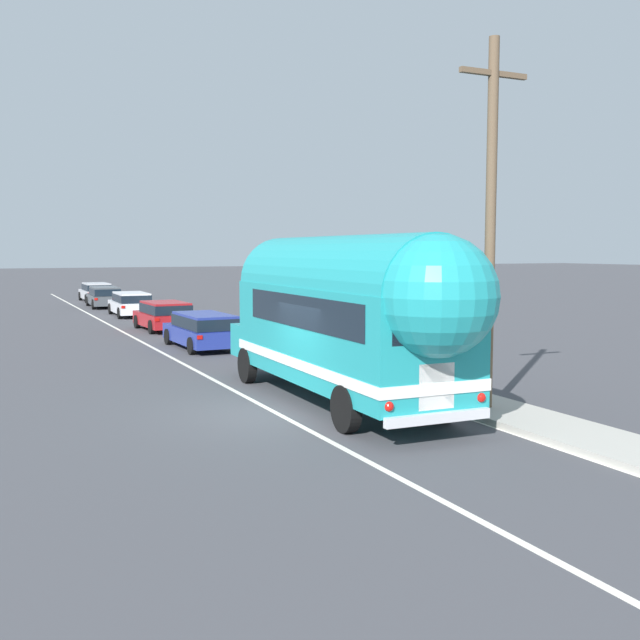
# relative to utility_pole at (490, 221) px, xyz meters

# --- Properties ---
(ground_plane) EXTENTS (300.00, 300.00, 0.00)m
(ground_plane) POSITION_rel_utility_pole_xyz_m (-4.43, 2.06, -4.42)
(ground_plane) COLOR #424247
(lane_markings) EXTENTS (3.82, 80.00, 0.01)m
(lane_markings) POSITION_rel_utility_pole_xyz_m (-2.72, 14.06, -4.42)
(lane_markings) COLOR silver
(lane_markings) RESTS_ON ground
(sidewalk_slab) EXTENTS (1.82, 90.00, 0.15)m
(sidewalk_slab) POSITION_rel_utility_pole_xyz_m (0.17, 12.06, -4.35)
(sidewalk_slab) COLOR #ADA89E
(sidewalk_slab) RESTS_ON ground
(utility_pole) EXTENTS (1.80, 0.24, 8.50)m
(utility_pole) POSITION_rel_utility_pole_xyz_m (0.00, 0.00, 0.00)
(utility_pole) COLOR brown
(utility_pole) RESTS_ON ground
(painted_bus) EXTENTS (2.75, 10.94, 4.12)m
(painted_bus) POSITION_rel_utility_pole_xyz_m (-2.60, 1.96, -2.12)
(painted_bus) COLOR teal
(painted_bus) RESTS_ON ground
(car_lead) EXTENTS (2.02, 4.68, 1.37)m
(car_lead) POSITION_rel_utility_pole_xyz_m (-2.74, 13.78, -3.63)
(car_lead) COLOR navy
(car_lead) RESTS_ON ground
(car_second) EXTENTS (2.10, 4.29, 1.37)m
(car_second) POSITION_rel_utility_pole_xyz_m (-2.55, 20.83, -3.63)
(car_second) COLOR #A5191E
(car_second) RESTS_ON ground
(car_third) EXTENTS (2.01, 4.79, 1.37)m
(car_third) POSITION_rel_utility_pole_xyz_m (-2.46, 29.22, -3.63)
(car_third) COLOR white
(car_third) RESTS_ON ground
(car_fourth) EXTENTS (2.03, 4.83, 1.37)m
(car_fourth) POSITION_rel_utility_pole_xyz_m (-2.77, 36.58, -3.63)
(car_fourth) COLOR #474C51
(car_fourth) RESTS_ON ground
(car_fifth) EXTENTS (1.97, 4.60, 1.37)m
(car_fifth) POSITION_rel_utility_pole_xyz_m (-2.37, 42.67, -3.64)
(car_fifth) COLOR silver
(car_fifth) RESTS_ON ground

